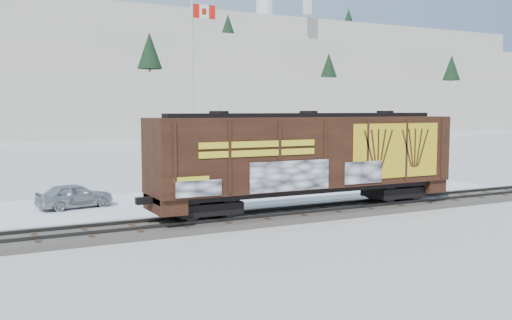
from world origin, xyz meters
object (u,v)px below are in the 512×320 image
car_silver (75,195)px  car_dark (267,182)px  hopper_railcar (308,156)px  flagpole (194,114)px  car_white (273,178)px

car_silver → car_dark: (12.06, 0.41, 0.00)m
car_silver → car_dark: car_dark is taller
hopper_railcar → flagpole: flagpole is taller
car_silver → flagpole: bearing=-62.5°
flagpole → car_white: (2.86, -6.88, -4.10)m
hopper_railcar → car_silver: (-10.08, 7.52, -2.33)m
car_dark → car_silver: bearing=81.3°
car_white → car_dark: (-0.69, -0.46, -0.17)m
hopper_railcar → car_white: hopper_railcar is taller
car_white → car_dark: bearing=124.4°
car_silver → car_white: bearing=-96.7°
hopper_railcar → car_dark: bearing=76.0°
hopper_railcar → car_silver: 12.79m
car_silver → hopper_railcar: bearing=-137.3°
hopper_railcar → car_dark: size_ratio=3.43×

